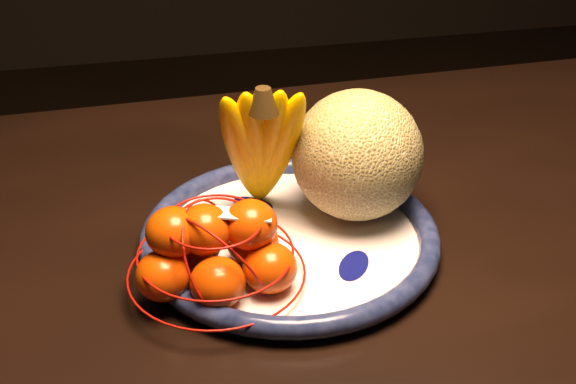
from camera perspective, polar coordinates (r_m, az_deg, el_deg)
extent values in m
cube|color=black|center=(0.98, 4.03, -3.36)|extent=(1.41, 0.87, 0.04)
cylinder|color=white|center=(0.93, 0.13, -3.66)|extent=(0.31, 0.31, 0.01)
torus|color=#091233|center=(0.92, 0.13, -3.12)|extent=(0.34, 0.34, 0.02)
cylinder|color=white|center=(0.93, 0.13, -3.88)|extent=(0.15, 0.15, 0.00)
ellipsoid|color=#0A0F5E|center=(0.88, 4.70, -5.23)|extent=(0.11, 0.13, 0.00)
ellipsoid|color=#0A0F5E|center=(0.98, -2.50, -0.86)|extent=(0.12, 0.10, 0.00)
ellipsoid|color=#0A0F5E|center=(0.91, -6.04, -4.02)|extent=(0.11, 0.09, 0.00)
sphere|color=olive|center=(0.94, 4.95, 2.63)|extent=(0.15, 0.15, 0.15)
ellipsoid|color=#FAC100|center=(0.92, -3.14, 3.32)|extent=(0.10, 0.12, 0.19)
ellipsoid|color=#FAC100|center=(0.92, -2.49, 3.44)|extent=(0.07, 0.11, 0.19)
ellipsoid|color=#FAC100|center=(0.92, -1.96, 3.61)|extent=(0.05, 0.10, 0.19)
ellipsoid|color=#FAC100|center=(0.92, -1.38, 3.51)|extent=(0.06, 0.11, 0.19)
ellipsoid|color=#FAC100|center=(0.92, -0.73, 3.48)|extent=(0.08, 0.12, 0.19)
cone|color=black|center=(0.88, -2.04, 8.40)|extent=(0.03, 0.03, 0.03)
ellipsoid|color=#EB4300|center=(0.83, -8.89, -5.90)|extent=(0.06, 0.06, 0.05)
ellipsoid|color=#EB4300|center=(0.82, -5.03, -6.44)|extent=(0.06, 0.06, 0.05)
ellipsoid|color=#EB4300|center=(0.83, -1.29, -5.42)|extent=(0.06, 0.06, 0.05)
ellipsoid|color=#EB4300|center=(0.87, -6.63, -3.68)|extent=(0.06, 0.06, 0.05)
ellipsoid|color=#EB4300|center=(0.87, -2.53, -3.56)|extent=(0.06, 0.06, 0.05)
ellipsoid|color=#EB4300|center=(0.82, -5.99, -2.68)|extent=(0.06, 0.06, 0.05)
ellipsoid|color=#EB4300|center=(0.83, -2.70, -2.32)|extent=(0.06, 0.06, 0.05)
ellipsoid|color=#EB4300|center=(0.82, -8.18, -2.84)|extent=(0.06, 0.06, 0.05)
torus|color=#AB0F07|center=(0.85, -5.10, -5.70)|extent=(0.23, 0.23, 0.00)
torus|color=#AB0F07|center=(0.84, -5.18, -4.28)|extent=(0.20, 0.20, 0.00)
torus|color=#AB0F07|center=(0.82, -5.31, -2.06)|extent=(0.12, 0.12, 0.00)
torus|color=#AB0F07|center=(0.84, -5.16, -4.65)|extent=(0.13, 0.07, 0.12)
torus|color=#AB0F07|center=(0.84, -5.16, -4.65)|extent=(0.10, 0.14, 0.12)
torus|color=#AB0F07|center=(0.84, -5.16, -4.65)|extent=(0.12, 0.14, 0.12)
cube|color=white|center=(0.82, -3.69, -1.55)|extent=(0.08, 0.04, 0.01)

